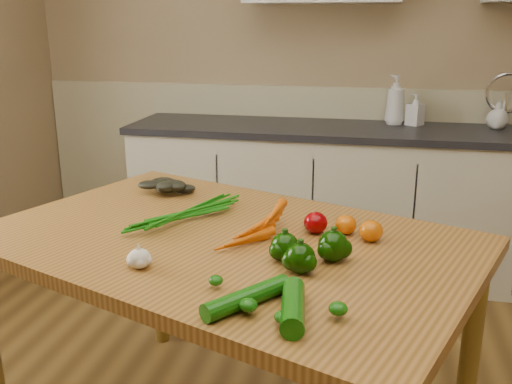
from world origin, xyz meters
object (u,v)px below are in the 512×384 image
object	(u,v)px
pepper_c	(300,258)
tomato_b	(346,225)
soap_bottle_b	(415,109)
tomato_a	(316,223)
soap_bottle_a	(395,100)
zucchini_b	(247,298)
table	(226,263)
tomato_c	(371,231)
leafy_greens	(172,180)
pepper_b	(333,246)
carrot_bunch	(236,220)
garlic_bulb	(139,259)
pepper_a	(285,247)
soap_bottle_c	(498,115)
zucchini_a	(293,307)

from	to	relation	value
pepper_c	tomato_b	size ratio (longest dim) A/B	1.22
soap_bottle_b	tomato_a	xyz separation A→B (m)	(-0.41, -1.76, -0.13)
soap_bottle_a	zucchini_b	bearing A→B (deg)	39.94
table	soap_bottle_b	size ratio (longest dim) A/B	9.56
tomato_c	zucchini_b	world-z (taller)	tomato_c
leafy_greens	zucchini_b	size ratio (longest dim) A/B	0.88
table	pepper_b	size ratio (longest dim) A/B	20.17
carrot_bunch	pepper_b	distance (m)	0.38
soap_bottle_a	garlic_bulb	xyz separation A→B (m)	(-0.74, -2.14, -0.19)
soap_bottle_a	tomato_b	size ratio (longest dim) A/B	4.25
leafy_greens	pepper_a	bearing A→B (deg)	-46.12
leafy_greens	pepper_b	world-z (taller)	leafy_greens
carrot_bunch	tomato_a	xyz separation A→B (m)	(0.26, 0.03, -0.00)
soap_bottle_b	soap_bottle_a	bearing A→B (deg)	-58.35
table	leafy_greens	size ratio (longest dim) A/B	8.15
soap_bottle_c	pepper_c	size ratio (longest dim) A/B	1.90
table	soap_bottle_a	xyz separation A→B (m)	(0.57, 1.86, 0.31)
garlic_bulb	tomato_b	bearing A→B (deg)	35.13
table	soap_bottle_a	world-z (taller)	soap_bottle_a
soap_bottle_b	tomato_b	distance (m)	1.78
table	tomato_c	xyz separation A→B (m)	(0.46, 0.06, 0.13)
leafy_greens	pepper_c	world-z (taller)	leafy_greens
soap_bottle_a	tomato_a	xyz separation A→B (m)	(-0.29, -1.77, -0.18)
soap_bottle_b	garlic_bulb	distance (m)	2.31
tomato_b	zucchini_b	distance (m)	0.59
zucchini_a	table	bearing A→B (deg)	121.28
zucchini_b	tomato_b	bearing A→B (deg)	69.29
soap_bottle_a	zucchini_b	distance (m)	2.35
soap_bottle_a	pepper_c	xyz separation A→B (m)	(-0.30, -2.08, -0.17)
soap_bottle_c	pepper_b	size ratio (longest dim) A/B	1.79
soap_bottle_b	garlic_bulb	xyz separation A→B (m)	(-0.86, -2.14, -0.13)
pepper_b	zucchini_b	bearing A→B (deg)	-119.51
soap_bottle_a	tomato_c	xyz separation A→B (m)	(-0.11, -1.80, -0.18)
tomato_b	zucchini_a	world-z (taller)	tomato_b
soap_bottle_c	tomato_c	xyz separation A→B (m)	(-0.69, -1.77, -0.11)
carrot_bunch	pepper_b	bearing A→B (deg)	-7.60
leafy_greens	pepper_b	xyz separation A→B (m)	(0.69, -0.54, -0.01)
pepper_b	tomato_b	xyz separation A→B (m)	(0.02, 0.23, -0.01)
pepper_c	pepper_a	bearing A→B (deg)	126.97
soap_bottle_b	tomato_c	xyz separation A→B (m)	(-0.23, -1.80, -0.13)
leafy_greens	zucchini_b	xyz separation A→B (m)	(0.50, -0.87, -0.03)
soap_bottle_c	pepper_c	world-z (taller)	soap_bottle_c
carrot_bunch	tomato_c	xyz separation A→B (m)	(0.44, -0.01, -0.00)
soap_bottle_b	pepper_c	distance (m)	2.12
pepper_b	pepper_c	bearing A→B (deg)	-129.08
zucchini_a	leafy_greens	bearing A→B (deg)	124.65
soap_bottle_a	garlic_bulb	world-z (taller)	soap_bottle_a
carrot_bunch	garlic_bulb	size ratio (longest dim) A/B	4.34
zucchini_a	tomato_c	bearing A→B (deg)	72.13
pepper_c	pepper_b	bearing A→B (deg)	50.92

